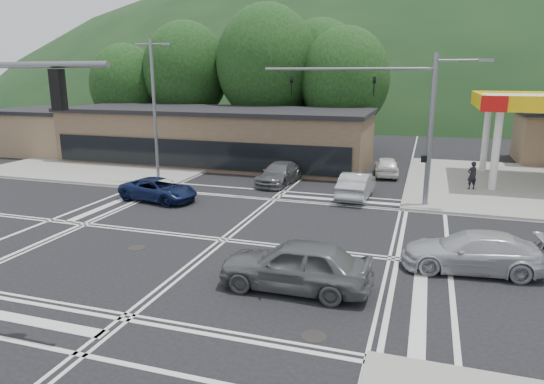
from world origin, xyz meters
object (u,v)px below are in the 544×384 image
(car_northbound, at_px, (279,173))
(pedestrian, at_px, (472,175))
(car_blue_west, at_px, (159,190))
(car_silver_east, at_px, (473,252))
(car_queue_a, at_px, (356,185))
(car_grey_center, at_px, (295,265))
(car_queue_b, at_px, (386,166))

(car_northbound, height_order, pedestrian, pedestrian)
(car_blue_west, relative_size, car_northbound, 0.97)
(car_silver_east, relative_size, car_northbound, 1.06)
(car_silver_east, height_order, car_queue_a, car_queue_a)
(car_grey_center, bearing_deg, pedestrian, 157.89)
(pedestrian, bearing_deg, car_queue_b, -60.62)
(car_blue_west, height_order, car_grey_center, car_grey_center)
(car_queue_b, bearing_deg, car_silver_east, 97.68)
(car_blue_west, bearing_deg, car_queue_a, -59.50)
(car_silver_east, distance_m, car_northbound, 15.73)
(car_grey_center, xyz_separation_m, pedestrian, (6.58, 16.44, 0.14))
(car_grey_center, bearing_deg, car_northbound, -161.36)
(pedestrian, bearing_deg, car_blue_west, -5.42)
(car_blue_west, height_order, pedestrian, pedestrian)
(car_blue_west, distance_m, car_queue_b, 15.86)
(car_blue_west, relative_size, car_queue_a, 1.00)
(car_queue_a, distance_m, pedestrian, 7.40)
(car_grey_center, relative_size, car_northbound, 1.07)
(car_queue_a, relative_size, car_queue_b, 1.15)
(car_queue_a, bearing_deg, car_northbound, -20.16)
(car_blue_west, xyz_separation_m, pedestrian, (16.89, 7.68, 0.37))
(car_silver_east, distance_m, car_queue_b, 16.73)
(car_blue_west, bearing_deg, car_grey_center, -120.71)
(car_queue_a, xyz_separation_m, car_northbound, (-5.27, 2.12, -0.07))
(car_grey_center, relative_size, car_queue_a, 1.11)
(car_blue_west, distance_m, car_silver_east, 16.87)
(car_queue_b, height_order, pedestrian, pedestrian)
(car_grey_center, bearing_deg, car_blue_west, -130.62)
(car_grey_center, xyz_separation_m, car_northbound, (-5.10, 14.88, -0.18))
(car_blue_west, bearing_deg, car_northbound, -30.77)
(car_silver_east, xyz_separation_m, car_queue_a, (-5.54, 9.30, 0.03))
(car_blue_west, distance_m, car_queue_a, 11.22)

